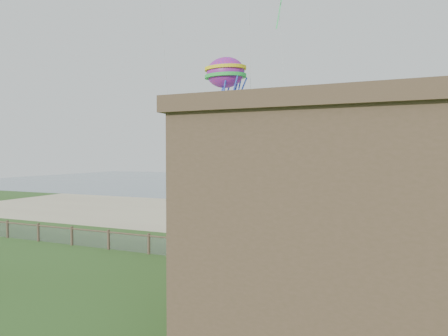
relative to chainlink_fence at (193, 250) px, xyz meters
The scene contains 7 objects.
ground 6.03m from the chainlink_fence, 90.00° to the right, with size 160.00×160.00×0.00m, color #304F1B.
sand_beach 16.01m from the chainlink_fence, 90.00° to the left, with size 72.00×20.00×0.02m, color #C3B28D.
ocean 60.00m from the chainlink_fence, 90.00° to the left, with size 160.00×68.00×0.02m, color slate.
chainlink_fence is the anchor object (origin of this frame).
picnic_table 9.35m from the chainlink_fence, 34.20° to the right, with size 1.80×1.36×0.76m, color #4E382D, non-canonical shape.
octopus_kite 12.14m from the chainlink_fence, 97.97° to the left, with size 3.22×2.27×6.63m, color #DD234C, non-canonical shape.
kite_green 21.56m from the chainlink_fence, 82.15° to the left, with size 1.19×0.70×3.07m, color #38D360, non-canonical shape.
Camera 1 is at (10.46, -14.17, 6.02)m, focal length 32.00 mm.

